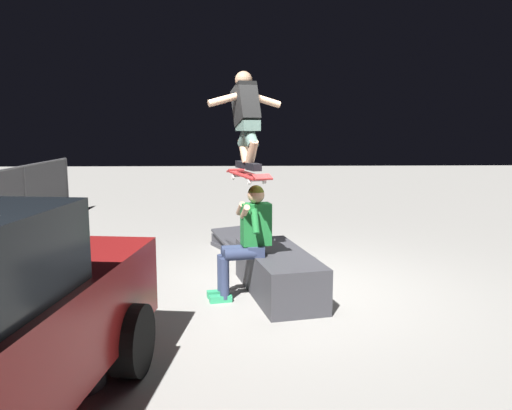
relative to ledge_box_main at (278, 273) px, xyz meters
name	(u,v)px	position (x,y,z in m)	size (l,w,h in m)	color
ground_plane	(288,288)	(0.20, -0.14, -0.26)	(40.00, 40.00, 0.00)	gray
ledge_box_main	(278,273)	(0.00, 0.00, 0.00)	(1.80, 0.69, 0.52)	#38383D
person_sitting_on_ledge	(247,235)	(-0.13, 0.38, 0.50)	(0.59, 0.78, 1.35)	#2D3856
skateboard	(248,175)	(-0.13, 0.37, 1.21)	(1.03, 0.53, 0.13)	#B72D2D
skater_airborne	(246,115)	(-0.08, 0.39, 1.90)	(0.63, 0.86, 1.12)	black
kicker_ramp	(247,247)	(2.20, 0.34, -0.20)	(1.49, 1.27, 0.39)	#38383D
trash_bin	(72,336)	(-2.19, 1.79, 0.16)	(0.52, 0.52, 0.83)	#47474C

